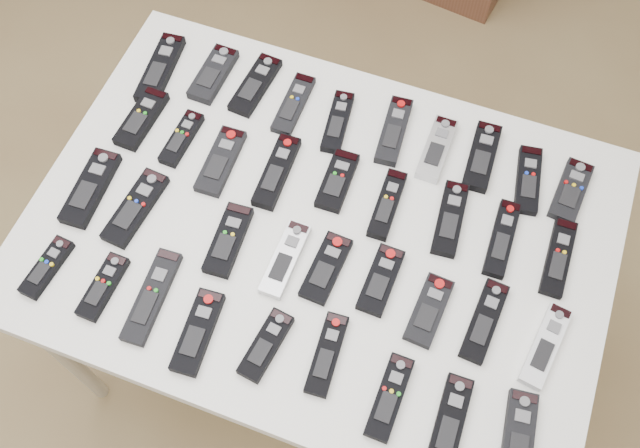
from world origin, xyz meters
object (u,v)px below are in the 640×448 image
(remote_6, at_px, (437,149))
(remote_10, at_px, (142,119))
(remote_5, at_px, (394,131))
(remote_28, at_px, (47,267))
(remote_2, at_px, (255,85))
(remote_14, at_px, (337,181))
(remote_17, at_px, (502,239))
(remote_0, at_px, (160,69))
(remote_29, at_px, (103,287))
(remote_26, at_px, (484,321))
(remote_11, at_px, (182,138))
(remote_18, at_px, (558,258))
(remote_22, at_px, (285,259))
(remote_13, at_px, (277,172))
(remote_15, at_px, (387,204))
(remote_3, at_px, (293,104))
(remote_4, at_px, (338,122))
(remote_25, at_px, (429,310))
(remote_31, at_px, (198,332))
(remote_23, at_px, (326,268))
(remote_12, at_px, (221,161))
(remote_19, at_px, (91,188))
(remote_1, at_px, (213,74))
(remote_24, at_px, (381,280))
(remote_30, at_px, (152,296))
(remote_36, at_px, (518,438))
(remote_21, at_px, (228,240))
(remote_27, at_px, (545,346))
(remote_8, at_px, (528,180))
(remote_34, at_px, (389,397))
(table, at_px, (320,240))
(remote_32, at_px, (266,345))
(remote_7, at_px, (482,157))
(remote_9, at_px, (571,191))
(remote_33, at_px, (327,354))
(remote_35, at_px, (450,422))

(remote_6, bearing_deg, remote_10, -166.14)
(remote_5, xyz_separation_m, remote_28, (-0.57, -0.58, -0.00))
(remote_2, relative_size, remote_14, 1.19)
(remote_14, relative_size, remote_17, 0.83)
(remote_0, xyz_separation_m, remote_29, (0.14, -0.56, -0.00))
(remote_26, distance_m, remote_29, 0.78)
(remote_11, xyz_separation_m, remote_29, (0.01, -0.39, 0.00))
(remote_10, relative_size, remote_18, 0.93)
(remote_18, height_order, remote_22, remote_22)
(remote_2, distance_m, remote_18, 0.80)
(remote_13, xyz_separation_m, remote_15, (0.26, 0.01, 0.00))
(remote_3, relative_size, remote_4, 1.04)
(remote_6, distance_m, remote_25, 0.39)
(remote_15, xyz_separation_m, remote_25, (0.16, -0.20, -0.00))
(remote_5, relative_size, remote_31, 1.03)
(remote_2, xyz_separation_m, remote_23, (0.33, -0.39, -0.00))
(remote_23, relative_size, remote_26, 0.88)
(remote_10, xyz_separation_m, remote_31, (0.34, -0.43, 0.00))
(remote_12, height_order, remote_19, remote_19)
(remote_1, height_order, remote_29, remote_1)
(remote_24, distance_m, remote_25, 0.12)
(remote_23, xyz_separation_m, remote_30, (-0.31, -0.19, 0.00))
(remote_26, height_order, remote_36, remote_36)
(remote_21, height_order, remote_27, remote_21)
(remote_8, bearing_deg, remote_6, 169.58)
(remote_30, bearing_deg, remote_27, 9.74)
(remote_34, bearing_deg, table, 131.20)
(remote_1, distance_m, remote_2, 0.11)
(remote_6, bearing_deg, remote_28, -139.70)
(remote_27, bearing_deg, remote_34, -133.01)
(remote_3, relative_size, remote_14, 1.15)
(remote_24, xyz_separation_m, remote_27, (0.35, -0.02, -0.00))
(remote_6, relative_size, remote_26, 0.95)
(table, distance_m, remote_25, 0.30)
(remote_32, bearing_deg, remote_27, 28.04)
(remote_32, bearing_deg, remote_7, 71.13)
(remote_2, relative_size, remote_34, 1.07)
(remote_0, distance_m, remote_5, 0.59)
(remote_26, height_order, remote_28, same)
(remote_10, xyz_separation_m, remote_22, (0.45, -0.22, -0.00))
(remote_17, bearing_deg, remote_27, -56.88)
(remote_27, bearing_deg, remote_7, 129.16)
(remote_9, distance_m, remote_33, 0.66)
(remote_10, relative_size, remote_35, 0.93)
(remote_3, bearing_deg, remote_26, -33.51)
(remote_15, bearing_deg, remote_17, 0.08)
(remote_22, xyz_separation_m, remote_30, (-0.23, -0.17, 0.00))
(remote_7, relative_size, remote_36, 1.01)
(remote_1, xyz_separation_m, remote_11, (0.01, -0.20, -0.00))
(remote_19, distance_m, remote_34, 0.79)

